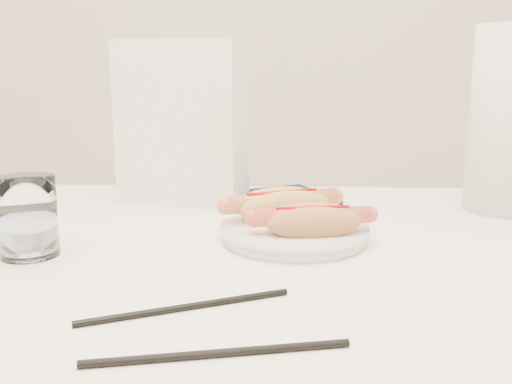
{
  "coord_description": "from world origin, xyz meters",
  "views": [
    {
      "loc": [
        0.07,
        -0.69,
        0.98
      ],
      "look_at": [
        0.04,
        0.03,
        0.82
      ],
      "focal_mm": 40.6,
      "sensor_mm": 36.0,
      "label": 1
    }
  ],
  "objects_px": {
    "table": "(221,297)",
    "plate": "(294,235)",
    "hotdog_right": "(312,221)",
    "napkin_box": "(183,122)",
    "water_glass": "(27,217)",
    "paper_towel_roll": "(512,120)",
    "hotdog_left": "(282,206)"
  },
  "relations": [
    {
      "from": "table",
      "to": "plate",
      "type": "height_order",
      "value": "plate"
    },
    {
      "from": "table",
      "to": "hotdog_right",
      "type": "relative_size",
      "value": 7.9
    },
    {
      "from": "plate",
      "to": "table",
      "type": "bearing_deg",
      "value": -149.95
    },
    {
      "from": "hotdog_right",
      "to": "napkin_box",
      "type": "height_order",
      "value": "napkin_box"
    },
    {
      "from": "water_glass",
      "to": "paper_towel_roll",
      "type": "xyz_separation_m",
      "value": [
        0.67,
        0.26,
        0.1
      ]
    },
    {
      "from": "napkin_box",
      "to": "plate",
      "type": "bearing_deg",
      "value": -40.88
    },
    {
      "from": "table",
      "to": "hotdog_left",
      "type": "distance_m",
      "value": 0.16
    },
    {
      "from": "table",
      "to": "hotdog_left",
      "type": "xyz_separation_m",
      "value": [
        0.08,
        0.1,
        0.1
      ]
    },
    {
      "from": "hotdog_right",
      "to": "napkin_box",
      "type": "bearing_deg",
      "value": 118.85
    },
    {
      "from": "plate",
      "to": "hotdog_left",
      "type": "xyz_separation_m",
      "value": [
        -0.02,
        0.04,
        0.03
      ]
    },
    {
      "from": "paper_towel_roll",
      "to": "table",
      "type": "bearing_deg",
      "value": -151.73
    },
    {
      "from": "plate",
      "to": "hotdog_left",
      "type": "bearing_deg",
      "value": 111.39
    },
    {
      "from": "napkin_box",
      "to": "water_glass",
      "type": "bearing_deg",
      "value": -104.54
    },
    {
      "from": "water_glass",
      "to": "napkin_box",
      "type": "distance_m",
      "value": 0.35
    },
    {
      "from": "plate",
      "to": "hotdog_right",
      "type": "height_order",
      "value": "hotdog_right"
    },
    {
      "from": "table",
      "to": "hotdog_left",
      "type": "height_order",
      "value": "hotdog_left"
    },
    {
      "from": "napkin_box",
      "to": "hotdog_left",
      "type": "bearing_deg",
      "value": -37.8
    },
    {
      "from": "plate",
      "to": "hotdog_right",
      "type": "bearing_deg",
      "value": -54.67
    },
    {
      "from": "plate",
      "to": "napkin_box",
      "type": "bearing_deg",
      "value": 128.71
    },
    {
      "from": "hotdog_right",
      "to": "paper_towel_roll",
      "type": "xyz_separation_m",
      "value": [
        0.32,
        0.21,
        0.11
      ]
    },
    {
      "from": "hotdog_left",
      "to": "paper_towel_roll",
      "type": "relative_size",
      "value": 0.56
    },
    {
      "from": "hotdog_left",
      "to": "plate",
      "type": "bearing_deg",
      "value": -91.53
    },
    {
      "from": "plate",
      "to": "hotdog_right",
      "type": "distance_m",
      "value": 0.05
    },
    {
      "from": "water_glass",
      "to": "plate",
      "type": "bearing_deg",
      "value": 13.1
    },
    {
      "from": "table",
      "to": "plate",
      "type": "bearing_deg",
      "value": 30.05
    },
    {
      "from": "hotdog_right",
      "to": "paper_towel_roll",
      "type": "bearing_deg",
      "value": 23.85
    },
    {
      "from": "table",
      "to": "paper_towel_roll",
      "type": "xyz_separation_m",
      "value": [
        0.43,
        0.23,
        0.2
      ]
    },
    {
      "from": "table",
      "to": "hotdog_left",
      "type": "relative_size",
      "value": 7.42
    },
    {
      "from": "hotdog_right",
      "to": "water_glass",
      "type": "distance_m",
      "value": 0.35
    },
    {
      "from": "hotdog_right",
      "to": "water_glass",
      "type": "height_order",
      "value": "water_glass"
    },
    {
      "from": "plate",
      "to": "water_glass",
      "type": "height_order",
      "value": "water_glass"
    },
    {
      "from": "hotdog_right",
      "to": "water_glass",
      "type": "bearing_deg",
      "value": 177.95
    }
  ]
}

